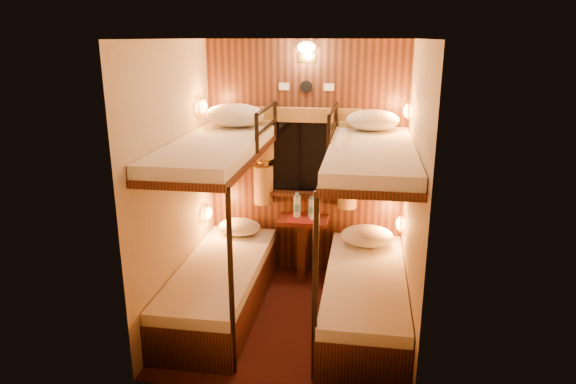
% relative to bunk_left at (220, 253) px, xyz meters
% --- Properties ---
extents(floor, '(2.10, 2.10, 0.00)m').
position_rel_bunk_left_xyz_m(floor, '(0.65, -0.07, -0.56)').
color(floor, black).
rests_on(floor, ground).
extents(ceiling, '(2.10, 2.10, 0.00)m').
position_rel_bunk_left_xyz_m(ceiling, '(0.65, -0.07, 1.84)').
color(ceiling, silver).
rests_on(ceiling, wall_back).
extents(wall_back, '(2.40, 0.00, 2.40)m').
position_rel_bunk_left_xyz_m(wall_back, '(0.65, 0.98, 0.64)').
color(wall_back, '#C6B293').
rests_on(wall_back, floor).
extents(wall_front, '(2.40, 0.00, 2.40)m').
position_rel_bunk_left_xyz_m(wall_front, '(0.65, -1.12, 0.64)').
color(wall_front, '#C6B293').
rests_on(wall_front, floor).
extents(wall_left, '(0.00, 2.40, 2.40)m').
position_rel_bunk_left_xyz_m(wall_left, '(-0.35, -0.07, 0.64)').
color(wall_left, '#C6B293').
rests_on(wall_left, floor).
extents(wall_right, '(0.00, 2.40, 2.40)m').
position_rel_bunk_left_xyz_m(wall_right, '(1.65, -0.07, 0.64)').
color(wall_right, '#C6B293').
rests_on(wall_right, floor).
extents(back_panel, '(2.00, 0.03, 2.40)m').
position_rel_bunk_left_xyz_m(back_panel, '(0.65, 0.97, 0.64)').
color(back_panel, black).
rests_on(back_panel, floor).
extents(bunk_left, '(0.72, 1.90, 1.82)m').
position_rel_bunk_left_xyz_m(bunk_left, '(0.00, 0.00, 0.00)').
color(bunk_left, black).
rests_on(bunk_left, floor).
extents(bunk_right, '(0.72, 1.90, 1.82)m').
position_rel_bunk_left_xyz_m(bunk_right, '(1.30, 0.00, 0.00)').
color(bunk_right, black).
rests_on(bunk_right, floor).
extents(window, '(1.00, 0.12, 0.79)m').
position_rel_bunk_left_xyz_m(window, '(0.65, 0.94, 0.62)').
color(window, black).
rests_on(window, back_panel).
extents(curtains, '(1.10, 0.22, 1.00)m').
position_rel_bunk_left_xyz_m(curtains, '(0.65, 0.90, 0.71)').
color(curtains, olive).
rests_on(curtains, back_panel).
extents(back_fixtures, '(0.54, 0.09, 0.48)m').
position_rel_bunk_left_xyz_m(back_fixtures, '(0.65, 0.93, 1.69)').
color(back_fixtures, black).
rests_on(back_fixtures, back_panel).
extents(reading_lamps, '(2.00, 0.20, 1.25)m').
position_rel_bunk_left_xyz_m(reading_lamps, '(0.65, 0.63, 0.68)').
color(reading_lamps, orange).
rests_on(reading_lamps, wall_left).
extents(table, '(0.50, 0.34, 0.66)m').
position_rel_bunk_left_xyz_m(table, '(0.65, 0.78, -0.14)').
color(table, '#581714').
rests_on(table, floor).
extents(bottle_left, '(0.08, 0.08, 0.26)m').
position_rel_bunk_left_xyz_m(bottle_left, '(0.58, 0.81, 0.20)').
color(bottle_left, '#99BFE5').
rests_on(bottle_left, table).
extents(bottle_right, '(0.07, 0.07, 0.23)m').
position_rel_bunk_left_xyz_m(bottle_right, '(0.73, 0.82, 0.19)').
color(bottle_right, '#99BFE5').
rests_on(bottle_right, table).
extents(sachet_a, '(0.10, 0.08, 0.01)m').
position_rel_bunk_left_xyz_m(sachet_a, '(0.77, 0.77, 0.09)').
color(sachet_a, silver).
rests_on(sachet_a, table).
extents(sachet_b, '(0.07, 0.06, 0.00)m').
position_rel_bunk_left_xyz_m(sachet_b, '(0.70, 0.83, 0.09)').
color(sachet_b, silver).
rests_on(sachet_b, table).
extents(pillow_lower_left, '(0.44, 0.31, 0.17)m').
position_rel_bunk_left_xyz_m(pillow_lower_left, '(-0.00, 0.72, -0.02)').
color(pillow_lower_left, silver).
rests_on(pillow_lower_left, bunk_left).
extents(pillow_lower_right, '(0.51, 0.36, 0.20)m').
position_rel_bunk_left_xyz_m(pillow_lower_right, '(1.30, 0.63, -0.00)').
color(pillow_lower_right, silver).
rests_on(pillow_lower_right, bunk_right).
extents(pillow_upper_left, '(0.57, 0.41, 0.22)m').
position_rel_bunk_left_xyz_m(pillow_upper_left, '(-0.00, 0.66, 1.14)').
color(pillow_upper_left, silver).
rests_on(pillow_upper_left, bunk_left).
extents(pillow_upper_right, '(0.49, 0.35, 0.19)m').
position_rel_bunk_left_xyz_m(pillow_upper_right, '(1.30, 0.67, 1.12)').
color(pillow_upper_right, silver).
rests_on(pillow_upper_right, bunk_right).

